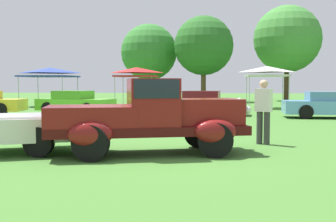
{
  "coord_description": "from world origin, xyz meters",
  "views": [
    {
      "loc": [
        1.27,
        -9.19,
        1.59
      ],
      "look_at": [
        0.08,
        1.11,
        0.9
      ],
      "focal_mm": 44.0,
      "sensor_mm": 36.0,
      "label": 1
    }
  ],
  "objects_px": {
    "show_car_burgundy": "(204,103)",
    "canopy_tent_right_field": "(267,71)",
    "spectator_by_row": "(263,110)",
    "canopy_tent_left_field": "(49,72)",
    "canopy_tent_center_field": "(137,71)",
    "show_car_skyblue": "(332,105)",
    "show_car_lime": "(75,103)",
    "feature_pickup_truck": "(149,116)"
  },
  "relations": [
    {
      "from": "canopy_tent_center_field",
      "to": "canopy_tent_right_field",
      "type": "distance_m",
      "value": 8.71
    },
    {
      "from": "show_car_lime",
      "to": "show_car_skyblue",
      "type": "height_order",
      "value": "same"
    },
    {
      "from": "feature_pickup_truck",
      "to": "spectator_by_row",
      "type": "relative_size",
      "value": 2.75
    },
    {
      "from": "canopy_tent_center_field",
      "to": "show_car_lime",
      "type": "bearing_deg",
      "value": -104.82
    },
    {
      "from": "show_car_burgundy",
      "to": "canopy_tent_left_field",
      "type": "bearing_deg",
      "value": 148.24
    },
    {
      "from": "show_car_burgundy",
      "to": "canopy_tent_right_field",
      "type": "bearing_deg",
      "value": 57.81
    },
    {
      "from": "show_car_lime",
      "to": "show_car_burgundy",
      "type": "height_order",
      "value": "same"
    },
    {
      "from": "spectator_by_row",
      "to": "canopy_tent_left_field",
      "type": "height_order",
      "value": "canopy_tent_left_field"
    },
    {
      "from": "spectator_by_row",
      "to": "canopy_tent_center_field",
      "type": "distance_m",
      "value": 18.29
    },
    {
      "from": "show_car_burgundy",
      "to": "show_car_skyblue",
      "type": "height_order",
      "value": "same"
    },
    {
      "from": "show_car_skyblue",
      "to": "canopy_tent_right_field",
      "type": "height_order",
      "value": "canopy_tent_right_field"
    },
    {
      "from": "show_car_lime",
      "to": "spectator_by_row",
      "type": "xyz_separation_m",
      "value": [
        8.54,
        -9.82,
        0.31
      ]
    },
    {
      "from": "show_car_lime",
      "to": "canopy_tent_left_field",
      "type": "relative_size",
      "value": 1.24
    },
    {
      "from": "show_car_burgundy",
      "to": "feature_pickup_truck",
      "type": "bearing_deg",
      "value": -94.44
    },
    {
      "from": "spectator_by_row",
      "to": "canopy_tent_right_field",
      "type": "xyz_separation_m",
      "value": [
        2.03,
        16.14,
        1.51
      ]
    },
    {
      "from": "spectator_by_row",
      "to": "canopy_tent_center_field",
      "type": "bearing_deg",
      "value": 111.37
    },
    {
      "from": "spectator_by_row",
      "to": "canopy_tent_left_field",
      "type": "xyz_separation_m",
      "value": [
        -12.83,
        16.84,
        1.51
      ]
    },
    {
      "from": "show_car_lime",
      "to": "spectator_by_row",
      "type": "height_order",
      "value": "spectator_by_row"
    },
    {
      "from": "show_car_lime",
      "to": "show_car_burgundy",
      "type": "bearing_deg",
      "value": 1.72
    },
    {
      "from": "canopy_tent_right_field",
      "to": "show_car_burgundy",
      "type": "bearing_deg",
      "value": -122.19
    },
    {
      "from": "show_car_lime",
      "to": "show_car_burgundy",
      "type": "distance_m",
      "value": 6.72
    },
    {
      "from": "canopy_tent_center_field",
      "to": "feature_pickup_truck",
      "type": "bearing_deg",
      "value": -78.24
    },
    {
      "from": "feature_pickup_truck",
      "to": "show_car_lime",
      "type": "xyz_separation_m",
      "value": [
        -5.8,
        11.6,
        -0.27
      ]
    },
    {
      "from": "show_car_burgundy",
      "to": "canopy_tent_center_field",
      "type": "xyz_separation_m",
      "value": [
        -4.82,
        6.95,
        1.82
      ]
    },
    {
      "from": "show_car_burgundy",
      "to": "canopy_tent_center_field",
      "type": "bearing_deg",
      "value": 124.75
    },
    {
      "from": "show_car_skyblue",
      "to": "show_car_burgundy",
      "type": "bearing_deg",
      "value": 168.09
    },
    {
      "from": "spectator_by_row",
      "to": "canopy_tent_right_field",
      "type": "bearing_deg",
      "value": 82.83
    },
    {
      "from": "canopy_tent_right_field",
      "to": "show_car_lime",
      "type": "bearing_deg",
      "value": -149.14
    },
    {
      "from": "show_car_skyblue",
      "to": "canopy_tent_center_field",
      "type": "height_order",
      "value": "canopy_tent_center_field"
    },
    {
      "from": "show_car_burgundy",
      "to": "canopy_tent_right_field",
      "type": "relative_size",
      "value": 1.54
    },
    {
      "from": "show_car_burgundy",
      "to": "canopy_tent_center_field",
      "type": "relative_size",
      "value": 1.53
    },
    {
      "from": "feature_pickup_truck",
      "to": "show_car_skyblue",
      "type": "distance_m",
      "value": 12.59
    },
    {
      "from": "spectator_by_row",
      "to": "canopy_tent_left_field",
      "type": "bearing_deg",
      "value": 127.31
    },
    {
      "from": "feature_pickup_truck",
      "to": "canopy_tent_left_field",
      "type": "relative_size",
      "value": 1.37
    },
    {
      "from": "canopy_tent_center_field",
      "to": "canopy_tent_right_field",
      "type": "relative_size",
      "value": 1.01
    },
    {
      "from": "show_car_skyblue",
      "to": "spectator_by_row",
      "type": "xyz_separation_m",
      "value": [
        -4.11,
        -8.77,
        0.31
      ]
    },
    {
      "from": "show_car_lime",
      "to": "canopy_tent_right_field",
      "type": "xyz_separation_m",
      "value": [
        10.56,
        6.31,
        1.82
      ]
    },
    {
      "from": "canopy_tent_left_field",
      "to": "canopy_tent_center_field",
      "type": "height_order",
      "value": "same"
    },
    {
      "from": "canopy_tent_center_field",
      "to": "canopy_tent_right_field",
      "type": "xyz_separation_m",
      "value": [
        8.67,
        -0.84,
        -0.0
      ]
    },
    {
      "from": "feature_pickup_truck",
      "to": "show_car_skyblue",
      "type": "bearing_deg",
      "value": 57.02
    },
    {
      "from": "show_car_skyblue",
      "to": "canopy_tent_right_field",
      "type": "bearing_deg",
      "value": 105.81
    },
    {
      "from": "show_car_burgundy",
      "to": "canopy_tent_right_field",
      "type": "distance_m",
      "value": 7.45
    }
  ]
}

